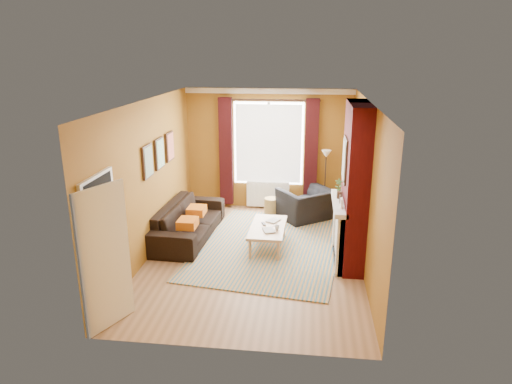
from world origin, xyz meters
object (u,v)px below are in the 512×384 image
coffee_table (268,228)px  wicker_stool (271,207)px  floor_lamp (326,164)px  sofa (188,221)px  armchair (306,205)px

coffee_table → wicker_stool: (-0.08, 1.77, -0.18)m
floor_lamp → wicker_stool: bearing=-169.9°
sofa → coffee_table: sofa is taller
armchair → coffee_table: armchair is taller
floor_lamp → coffee_table: bearing=-119.2°
armchair → floor_lamp: floor_lamp is taller
sofa → floor_lamp: floor_lamp is taller
sofa → armchair: (2.32, 1.27, 0.00)m
wicker_stool → floor_lamp: size_ratio=0.27×
sofa → floor_lamp: size_ratio=1.58×
sofa → coffee_table: 1.66m
wicker_stool → floor_lamp: (1.19, 0.21, 0.98)m
coffee_table → wicker_stool: bearing=93.8°
armchair → floor_lamp: bearing=-172.3°
sofa → wicker_stool: bearing=-43.7°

